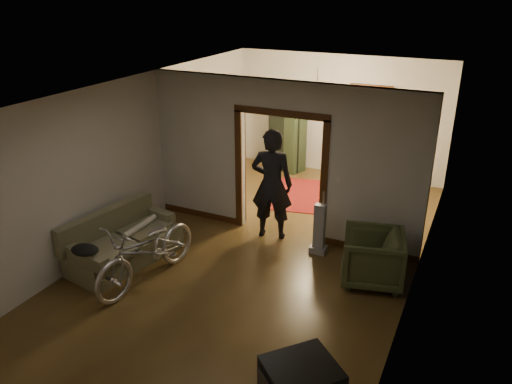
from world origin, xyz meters
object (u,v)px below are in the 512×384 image
Objects in this scene: sofa at (124,238)px; armchair at (372,258)px; bicycle at (147,251)px; person at (272,184)px; desk at (369,172)px; locker at (287,137)px.

armchair is at bearing 26.68° from sofa.
person is (1.10, 2.17, 0.48)m from bicycle.
sofa reaches higher than desk.
person is 1.22× the size of locker.
person reaches higher than sofa.
locker is (-3.07, 4.12, 0.41)m from armchair.
person reaches higher than armchair.
person is 3.57m from locker.
person is at bearing -112.61° from desk.
locker is (-1.07, 3.40, -0.18)m from person.
desk is at bearing -179.48° from armchair.
person is 3.34m from desk.
person is at bearing -52.85° from locker.
desk is (2.12, 5.28, -0.18)m from bicycle.
sofa is 1.97× the size of desk.
locker is at bearing -84.27° from person.
person reaches higher than locker.
person is (-1.99, 0.72, 0.59)m from armchair.
sofa is 3.96m from armchair.
bicycle reaches higher than sofa.
person reaches higher than bicycle.
armchair is at bearing -33.74° from locker.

